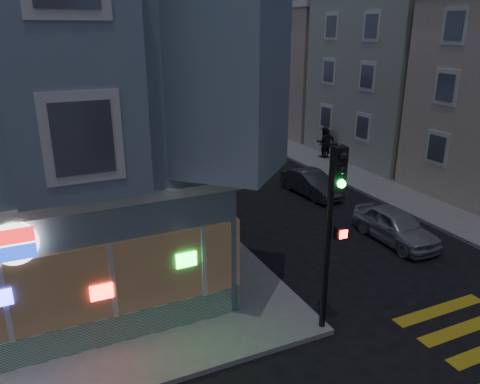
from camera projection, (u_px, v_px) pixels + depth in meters
sidewalk_ne at (384, 128)px, 38.57m from camera, size 24.00×42.00×0.15m
row_house_b at (425, 69)px, 29.42m from camera, size 12.00×8.60×10.50m
row_house_c at (339, 70)px, 37.38m from camera, size 12.00×8.60×9.00m
row_house_d at (283, 55)px, 44.83m from camera, size 12.00×8.60×10.50m
utility_pole at (261, 73)px, 33.50m from camera, size 2.20×0.30×9.00m
street_tree_near at (230, 78)px, 39.01m from camera, size 3.00×3.00×5.30m
street_tree_far at (197, 70)px, 45.86m from camera, size 3.00×3.00×5.30m
pedestrian_a at (323, 142)px, 29.37m from camera, size 0.99×0.80×1.89m
pedestrian_b at (327, 143)px, 29.01m from camera, size 1.11×0.47×1.88m
parked_car_a at (395, 226)px, 18.04m from camera, size 1.61×3.86×1.31m
parked_car_b at (311, 183)px, 23.12m from camera, size 1.55×3.75×1.21m
parked_car_c at (220, 134)px, 33.97m from camera, size 1.83×4.14×1.18m
parked_car_d at (205, 119)px, 38.70m from camera, size 2.62×5.38×1.47m
traffic_signal at (334, 210)px, 11.57m from camera, size 0.62×0.57×5.12m
fire_hydrant at (332, 154)px, 28.47m from camera, size 0.51×0.30×0.89m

